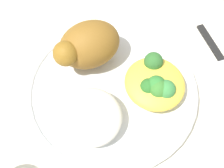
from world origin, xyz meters
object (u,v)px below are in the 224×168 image
(fork, at_px, (217,69))
(knife, at_px, (221,59))
(plate, at_px, (112,90))
(rice_pile, at_px, (91,116))
(roasted_chicken, at_px, (87,45))
(mac_cheese_with_broccoli, at_px, (156,83))

(fork, relative_size, knife, 0.75)
(plate, height_order, knife, plate)
(rice_pile, height_order, fork, rice_pile)
(plate, distance_m, rice_pile, 0.07)
(plate, bearing_deg, rice_pile, 37.39)
(fork, bearing_deg, roasted_chicken, -27.16)
(fork, bearing_deg, knife, -142.51)
(roasted_chicken, bearing_deg, plate, 100.96)
(mac_cheese_with_broccoli, xyz_separation_m, knife, (-0.14, -0.01, -0.03))
(rice_pile, xyz_separation_m, mac_cheese_with_broccoli, (-0.11, -0.01, -0.00))
(rice_pile, bearing_deg, fork, -178.90)
(plate, height_order, rice_pile, rice_pile)
(plate, xyz_separation_m, rice_pile, (0.05, 0.04, 0.03))
(roasted_chicken, bearing_deg, knife, 157.97)
(roasted_chicken, distance_m, knife, 0.23)
(mac_cheese_with_broccoli, distance_m, knife, 0.14)
(fork, bearing_deg, mac_cheese_with_broccoli, -2.08)
(knife, bearing_deg, plate, -6.19)
(fork, bearing_deg, plate, -11.04)
(plate, distance_m, mac_cheese_with_broccoli, 0.07)
(roasted_chicken, height_order, rice_pile, roasted_chicken)
(roasted_chicken, relative_size, knife, 0.56)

